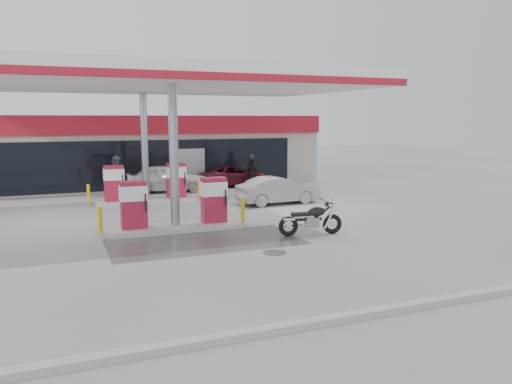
# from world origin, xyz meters

# --- Properties ---
(ground) EXTENTS (90.00, 90.00, 0.00)m
(ground) POSITION_xyz_m (0.00, 0.00, 0.00)
(ground) COLOR gray
(ground) RESTS_ON ground
(wet_patch) EXTENTS (6.00, 3.00, 0.00)m
(wet_patch) POSITION_xyz_m (0.50, 0.00, 0.00)
(wet_patch) COLOR #4C4C4F
(wet_patch) RESTS_ON ground
(drain_cover) EXTENTS (0.70, 0.70, 0.01)m
(drain_cover) POSITION_xyz_m (2.00, -2.00, 0.00)
(drain_cover) COLOR #38383A
(drain_cover) RESTS_ON ground
(kerb) EXTENTS (28.00, 0.25, 0.15)m
(kerb) POSITION_xyz_m (0.00, -7.00, 0.07)
(kerb) COLOR gray
(kerb) RESTS_ON ground
(store_building) EXTENTS (22.00, 8.22, 4.00)m
(store_building) POSITION_xyz_m (0.01, 15.94, 2.01)
(store_building) COLOR #BEB09F
(store_building) RESTS_ON ground
(canopy) EXTENTS (16.00, 10.02, 5.51)m
(canopy) POSITION_xyz_m (0.00, 5.00, 5.27)
(canopy) COLOR silver
(canopy) RESTS_ON ground
(pump_island_near) EXTENTS (5.14, 1.30, 1.78)m
(pump_island_near) POSITION_xyz_m (0.00, 2.00, 0.71)
(pump_island_near) COLOR #9E9E99
(pump_island_near) RESTS_ON ground
(pump_island_far) EXTENTS (5.14, 1.30, 1.78)m
(pump_island_far) POSITION_xyz_m (0.00, 8.00, 0.71)
(pump_island_far) COLOR #9E9E99
(pump_island_far) RESTS_ON ground
(parked_motorcycle) EXTENTS (2.21, 0.86, 1.14)m
(parked_motorcycle) POSITION_xyz_m (4.05, -0.41, 0.50)
(parked_motorcycle) COLOR black
(parked_motorcycle) RESTS_ON ground
(sedan_white) EXTENTS (4.48, 2.38, 1.45)m
(sedan_white) POSITION_xyz_m (1.64, 11.20, 0.73)
(sedan_white) COLOR silver
(sedan_white) RESTS_ON ground
(attendant) EXTENTS (0.85, 1.04, 1.99)m
(attendant) POSITION_xyz_m (-0.96, 10.80, 1.00)
(attendant) COLOR #525156
(attendant) RESTS_ON ground
(hatchback_silver) EXTENTS (3.84, 1.54, 1.24)m
(hatchback_silver) POSITION_xyz_m (5.55, 5.60, 0.62)
(hatchback_silver) COLOR gray
(hatchback_silver) RESTS_ON ground
(parked_car_left) EXTENTS (4.85, 2.20, 1.38)m
(parked_car_left) POSITION_xyz_m (-4.50, 14.00, 0.69)
(parked_car_left) COLOR black
(parked_car_left) RESTS_ON ground
(parked_car_right) EXTENTS (4.49, 2.31, 1.21)m
(parked_car_right) POSITION_xyz_m (5.71, 12.00, 0.61)
(parked_car_right) COLOR #53121E
(parked_car_right) RESTS_ON ground
(biker_walking) EXTENTS (1.12, 0.93, 1.79)m
(biker_walking) POSITION_xyz_m (6.03, 10.20, 0.90)
(biker_walking) COLOR black
(biker_walking) RESTS_ON ground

